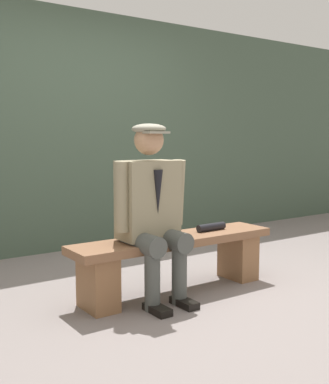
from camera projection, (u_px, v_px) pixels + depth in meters
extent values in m
plane|color=gray|center=(175.00, 292.00, 3.74)|extent=(30.00, 30.00, 0.00)
cube|color=brown|center=(175.00, 240.00, 3.69)|extent=(1.71, 0.37, 0.06)
cube|color=#8B603E|center=(238.00, 256.00, 4.10)|extent=(0.20, 0.31, 0.38)
cube|color=#8B603E|center=(98.00, 283.00, 3.34)|extent=(0.20, 0.31, 0.38)
cube|color=gray|center=(148.00, 200.00, 3.51)|extent=(0.42, 0.26, 0.58)
cylinder|color=#1E2338|center=(148.00, 165.00, 3.48)|extent=(0.23, 0.23, 0.06)
cone|color=black|center=(158.00, 192.00, 3.39)|extent=(0.07, 0.07, 0.32)
sphere|color=tan|center=(149.00, 140.00, 3.45)|extent=(0.22, 0.22, 0.22)
ellipsoid|color=gray|center=(149.00, 129.00, 3.44)|extent=(0.25, 0.25, 0.08)
cube|color=gray|center=(156.00, 132.00, 3.36)|extent=(0.17, 0.10, 0.02)
cylinder|color=#494D49|center=(170.00, 239.00, 3.51)|extent=(0.15, 0.39, 0.15)
cylinder|color=#494D49|center=(179.00, 273.00, 3.44)|extent=(0.11, 0.11, 0.46)
cube|color=black|center=(184.00, 303.00, 3.42)|extent=(0.10, 0.24, 0.05)
cylinder|color=gray|center=(177.00, 193.00, 3.61)|extent=(0.11, 0.15, 0.50)
cylinder|color=#494D49|center=(143.00, 243.00, 3.38)|extent=(0.15, 0.39, 0.15)
cylinder|color=#494D49|center=(152.00, 278.00, 3.31)|extent=(0.11, 0.11, 0.46)
cube|color=black|center=(157.00, 309.00, 3.28)|extent=(0.10, 0.24, 0.05)
cylinder|color=gray|center=(122.00, 197.00, 3.34)|extent=(0.10, 0.11, 0.50)
cylinder|color=black|center=(211.00, 227.00, 3.90)|extent=(0.27, 0.07, 0.06)
cube|color=#425444|center=(71.00, 131.00, 5.15)|extent=(12.00, 0.24, 2.54)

